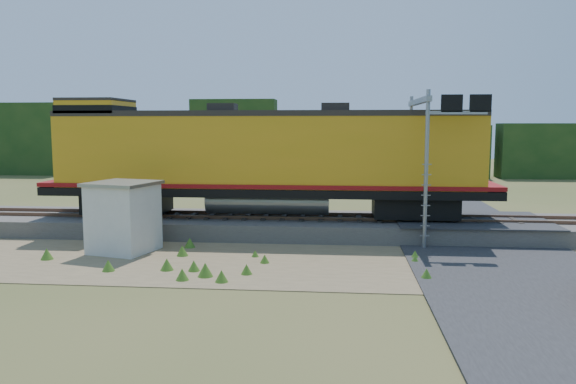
# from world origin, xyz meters

# --- Properties ---
(ground) EXTENTS (140.00, 140.00, 0.00)m
(ground) POSITION_xyz_m (0.00, 0.00, 0.00)
(ground) COLOR #475123
(ground) RESTS_ON ground
(ballast) EXTENTS (70.00, 5.00, 0.80)m
(ballast) POSITION_xyz_m (0.00, 6.00, 0.40)
(ballast) COLOR slate
(ballast) RESTS_ON ground
(rails) EXTENTS (70.00, 1.54, 0.16)m
(rails) POSITION_xyz_m (0.00, 6.00, 0.88)
(rails) COLOR brown
(rails) RESTS_ON ballast
(dirt_shoulder) EXTENTS (26.00, 8.00, 0.03)m
(dirt_shoulder) POSITION_xyz_m (-2.00, 0.50, 0.01)
(dirt_shoulder) COLOR #8C7754
(dirt_shoulder) RESTS_ON ground
(road) EXTENTS (7.00, 66.00, 0.86)m
(road) POSITION_xyz_m (7.00, 0.74, 0.09)
(road) COLOR #38383A
(road) RESTS_ON ground
(tree_line_north) EXTENTS (130.00, 3.00, 6.50)m
(tree_line_north) POSITION_xyz_m (0.00, 38.00, 3.07)
(tree_line_north) COLOR #193A15
(tree_line_north) RESTS_ON ground
(weed_clumps) EXTENTS (15.00, 6.20, 0.56)m
(weed_clumps) POSITION_xyz_m (-3.50, 0.10, 0.00)
(weed_clumps) COLOR #427020
(weed_clumps) RESTS_ON ground
(locomotive) EXTENTS (21.50, 3.28, 5.55)m
(locomotive) POSITION_xyz_m (-2.91, 6.00, 3.70)
(locomotive) COLOR black
(locomotive) RESTS_ON rails
(shed) EXTENTS (3.00, 3.00, 2.93)m
(shed) POSITION_xyz_m (-7.99, 1.44, 1.48)
(shed) COLOR silver
(shed) RESTS_ON ground
(signal_gantry) EXTENTS (2.66, 6.20, 6.70)m
(signal_gantry) POSITION_xyz_m (4.81, 5.35, 5.05)
(signal_gantry) COLOR gray
(signal_gantry) RESTS_ON ground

